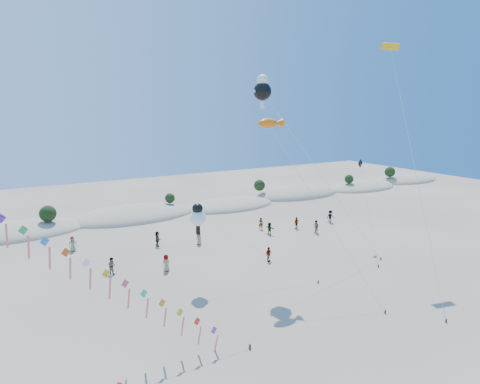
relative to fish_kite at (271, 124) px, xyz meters
The scene contains 7 objects.
dune_ridge 33.00m from the fish_kite, 98.41° to the left, with size 145.30×11.49×5.57m.
fish_kite is the anchor object (origin of this frame).
cartoon_kite_low 10.77m from the fish_kite, 163.87° to the left, with size 10.68×6.31×7.86m.
cartoon_kite_high 4.58m from the fish_kite, 71.11° to the left, with size 13.28×6.39×19.58m.
parafoil_kite 16.32m from the fish_kite, ahead, with size 8.90×14.40×23.10m.
dark_kite 16.60m from the fish_kite, ahead, with size 5.05×7.74×10.39m.
beachgoers 18.05m from the fish_kite, 81.20° to the left, with size 35.53×14.62×1.81m.
Camera 1 is at (-15.56, -14.78, 16.18)m, focal length 30.00 mm.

